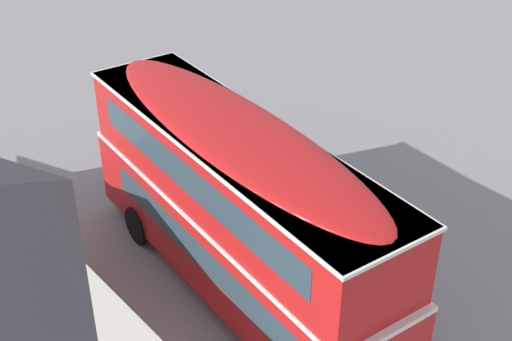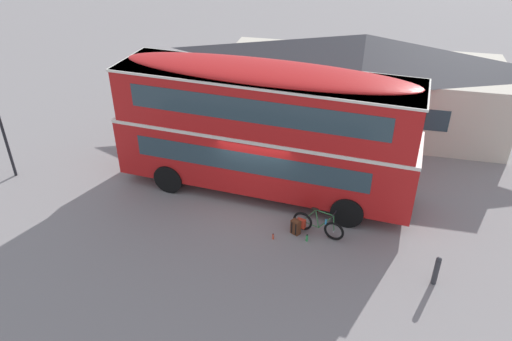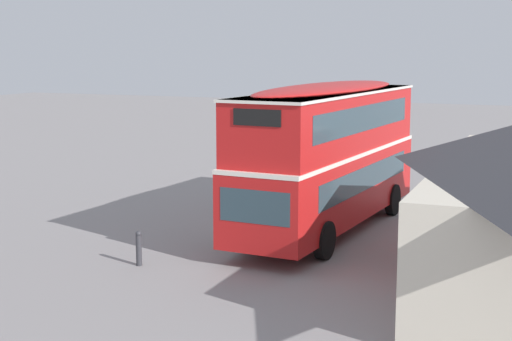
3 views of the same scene
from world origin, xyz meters
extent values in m
plane|color=gray|center=(0.00, 0.00, 0.00)|extent=(120.00, 120.00, 0.00)
cylinder|color=black|center=(3.40, 1.79, 0.55)|extent=(1.12, 0.35, 1.10)
cylinder|color=black|center=(3.25, -0.58, 0.55)|extent=(1.12, 0.35, 1.10)
cylinder|color=black|center=(-3.28, -0.17, 0.55)|extent=(1.12, 0.35, 1.10)
cube|color=red|center=(0.06, 0.81, 1.52)|extent=(10.70, 3.15, 2.10)
cube|color=white|center=(0.06, 0.81, 2.60)|extent=(10.72, 3.17, 0.12)
cube|color=red|center=(0.06, 0.81, 3.58)|extent=(10.38, 3.08, 1.90)
ellipsoid|color=red|center=(0.06, 0.81, 4.61)|extent=(10.16, 3.02, 0.36)
cube|color=#2D424C|center=(5.31, 0.48, 1.77)|extent=(0.19, 2.05, 0.90)
cube|color=black|center=(5.17, 0.49, 4.10)|extent=(0.15, 1.38, 0.44)
cube|color=#2D424C|center=(-0.22, -0.41, 1.82)|extent=(8.22, 0.55, 0.76)
cube|color=#2D424C|center=(-0.02, -0.40, 3.73)|extent=(8.65, 0.58, 0.80)
cube|color=#2D424C|center=(-0.06, 2.06, 1.82)|extent=(8.22, 0.55, 0.76)
cube|color=#2D424C|center=(0.14, 2.02, 3.73)|extent=(8.65, 0.58, 0.80)
cube|color=white|center=(0.06, 0.81, 4.49)|extent=(10.49, 3.17, 0.08)
torus|color=black|center=(2.94, -1.44, 0.34)|extent=(0.68, 0.24, 0.68)
torus|color=black|center=(1.88, -1.17, 0.34)|extent=(0.68, 0.24, 0.68)
cylinder|color=#B2B2B7|center=(2.94, -1.44, 0.34)|extent=(0.07, 0.11, 0.05)
cylinder|color=#B2B2B7|center=(1.88, -1.17, 0.34)|extent=(0.07, 0.11, 0.05)
cylinder|color=#2D6B38|center=(2.65, -1.37, 0.60)|extent=(0.49, 0.16, 0.67)
cylinder|color=#2D6B38|center=(2.59, -1.35, 0.94)|extent=(0.60, 0.18, 0.06)
cylinder|color=#2D6B38|center=(2.36, -1.29, 0.61)|extent=(0.18, 0.08, 0.68)
cylinder|color=#2D6B38|center=(2.15, -1.24, 0.31)|extent=(0.56, 0.17, 0.09)
cylinder|color=#2D6B38|center=(2.08, -1.23, 0.64)|extent=(0.44, 0.13, 0.62)
cylinder|color=#2D6B38|center=(2.91, -1.43, 0.63)|extent=(0.10, 0.05, 0.59)
cylinder|color=black|center=(2.88, -1.43, 0.98)|extent=(0.14, 0.45, 0.03)
ellipsoid|color=black|center=(2.27, -1.27, 0.98)|extent=(0.28, 0.16, 0.06)
cube|color=red|center=(1.86, -1.33, 0.36)|extent=(0.31, 0.20, 0.32)
cylinder|color=#338CBF|center=(2.65, -1.37, 0.60)|extent=(0.07, 0.07, 0.18)
cube|color=#592D19|center=(1.70, -1.44, 0.26)|extent=(0.35, 0.31, 0.52)
ellipsoid|color=#592D19|center=(1.70, -1.44, 0.52)|extent=(0.34, 0.30, 0.10)
cube|color=#3E2011|center=(1.75, -1.34, 0.18)|extent=(0.20, 0.13, 0.18)
cylinder|color=black|center=(1.58, -1.50, 0.26)|extent=(0.05, 0.05, 0.41)
cylinder|color=black|center=(1.72, -1.58, 0.26)|extent=(0.05, 0.05, 0.41)
cylinder|color=#D84C33|center=(1.05, -1.92, 0.10)|extent=(0.07, 0.07, 0.19)
cylinder|color=black|center=(1.05, -1.92, 0.20)|extent=(0.04, 0.04, 0.03)
cylinder|color=green|center=(2.13, -1.73, 0.11)|extent=(0.08, 0.08, 0.23)
cylinder|color=black|center=(2.13, -1.73, 0.24)|extent=(0.05, 0.05, 0.02)
cube|color=#3D2319|center=(2.98, 4.93, 1.05)|extent=(1.10, 0.07, 2.10)
cube|color=#2D424C|center=(-0.11, 4.84, 1.63)|extent=(1.10, 0.07, 0.90)
cylinder|color=#333338|center=(5.99, -2.67, 0.42)|extent=(0.16, 0.16, 0.85)
sphere|color=#333338|center=(5.99, -2.67, 0.89)|extent=(0.16, 0.16, 0.16)
camera|label=1|loc=(-11.11, 9.08, 12.14)|focal=49.02mm
camera|label=2|loc=(3.71, -14.11, 10.23)|focal=34.64mm
camera|label=3|loc=(23.39, 8.25, 5.87)|focal=53.84mm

